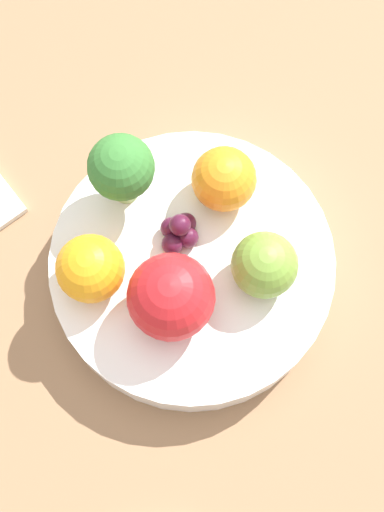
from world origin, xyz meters
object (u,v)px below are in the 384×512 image
at_px(bowl, 192,268).
at_px(apple_red, 171,297).
at_px(apple_green, 265,265).
at_px(orange_back, 90,269).
at_px(broccoli, 121,169).
at_px(orange_front, 224,179).
at_px(grape_cluster, 180,231).

bearing_deg(bowl, apple_red, -77.13).
relative_size(apple_red, apple_green, 1.28).
bearing_deg(orange_back, apple_red, 13.26).
bearing_deg(apple_green, bowl, -157.73).
distance_m(bowl, apple_red, 0.06).
height_order(bowl, broccoli, broccoli).
xyz_separation_m(bowl, apple_red, (0.01, -0.04, 0.05)).
bearing_deg(bowl, orange_back, -134.37).
xyz_separation_m(bowl, orange_back, (-0.05, -0.05, 0.04)).
bearing_deg(orange_back, broccoli, 107.13).
relative_size(apple_red, orange_back, 1.25).
relative_size(bowl, orange_back, 4.34).
height_order(orange_front, grape_cluster, orange_front).
distance_m(bowl, grape_cluster, 0.04).
relative_size(apple_green, grape_cluster, 1.57).
height_order(apple_green, grape_cluster, apple_green).
bearing_deg(apple_red, apple_green, 55.50).
distance_m(bowl, broccoli, 0.09).
bearing_deg(orange_back, apple_green, 35.89).
height_order(apple_red, grape_cluster, apple_red).
xyz_separation_m(broccoli, grape_cluster, (0.05, -0.01, -0.03)).
bearing_deg(apple_red, orange_front, 101.95).
bearing_deg(grape_cluster, orange_front, 82.05).
xyz_separation_m(apple_red, orange_front, (-0.02, 0.09, -0.01)).
distance_m(apple_green, orange_front, 0.07).
height_order(bowl, apple_red, apple_red).
relative_size(broccoli, apple_red, 1.13).
xyz_separation_m(apple_green, orange_back, (-0.10, -0.07, 0.00)).
bearing_deg(apple_green, apple_red, -124.50).
xyz_separation_m(apple_red, orange_back, (-0.06, -0.01, -0.01)).
distance_m(apple_red, orange_front, 0.10).
xyz_separation_m(apple_green, orange_front, (-0.06, 0.04, 0.00)).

